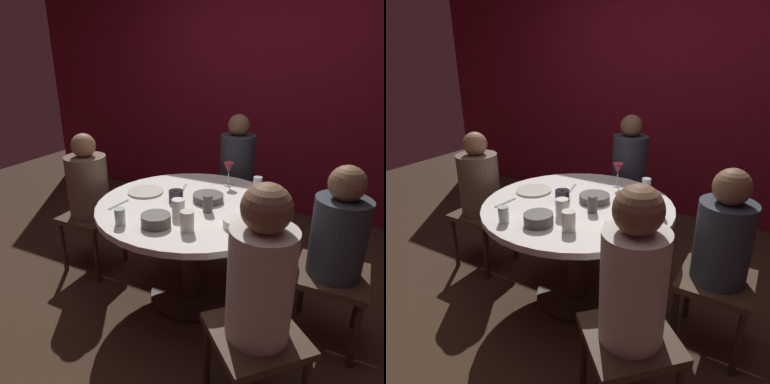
% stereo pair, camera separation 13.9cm
% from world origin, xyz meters
% --- Properties ---
extents(ground_plane, '(8.00, 8.00, 0.00)m').
position_xyz_m(ground_plane, '(0.00, 0.00, 0.00)').
color(ground_plane, '#382619').
extents(back_wall, '(6.00, 0.10, 2.60)m').
position_xyz_m(back_wall, '(0.00, 1.85, 1.30)').
color(back_wall, maroon).
rests_on(back_wall, ground).
extents(dining_table, '(1.25, 1.25, 0.73)m').
position_xyz_m(dining_table, '(0.00, 0.00, 0.57)').
color(dining_table, white).
rests_on(dining_table, ground).
extents(seated_diner_left, '(0.40, 0.40, 1.11)m').
position_xyz_m(seated_diner_left, '(-0.89, 0.00, 0.69)').
color(seated_diner_left, '#3F2D1E').
rests_on(seated_diner_left, ground).
extents(seated_diner_back, '(0.40, 0.40, 1.19)m').
position_xyz_m(seated_diner_back, '(0.00, 0.88, 0.73)').
color(seated_diner_back, '#3F2D1E').
rests_on(seated_diner_back, ground).
extents(seated_diner_right, '(0.40, 0.40, 1.12)m').
position_xyz_m(seated_diner_right, '(0.91, 0.00, 0.70)').
color(seated_diner_right, '#3F2D1E').
rests_on(seated_diner_right, ground).
extents(seated_diner_front_right, '(0.57, 0.57, 1.19)m').
position_xyz_m(seated_diner_front_right, '(0.65, -0.65, 0.73)').
color(seated_diner_front_right, '#3F2D1E').
rests_on(seated_diner_front_right, ground).
extents(candle_holder, '(0.10, 0.10, 0.10)m').
position_xyz_m(candle_holder, '(-0.11, -0.02, 0.77)').
color(candle_holder, black).
rests_on(candle_holder, dining_table).
extents(wine_glass, '(0.08, 0.08, 0.18)m').
position_xyz_m(wine_glass, '(0.09, 0.43, 0.86)').
color(wine_glass, silver).
rests_on(wine_glass, dining_table).
extents(dinner_plate, '(0.25, 0.25, 0.01)m').
position_xyz_m(dinner_plate, '(-0.38, 0.03, 0.74)').
color(dinner_plate, beige).
rests_on(dinner_plate, dining_table).
extents(cell_phone, '(0.16, 0.12, 0.01)m').
position_xyz_m(cell_phone, '(0.38, 0.22, 0.74)').
color(cell_phone, black).
rests_on(cell_phone, dining_table).
extents(bowl_serving_large, '(0.15, 0.15, 0.05)m').
position_xyz_m(bowl_serving_large, '(0.37, -0.19, 0.76)').
color(bowl_serving_large, silver).
rests_on(bowl_serving_large, dining_table).
extents(bowl_salad_center, '(0.20, 0.20, 0.05)m').
position_xyz_m(bowl_salad_center, '(0.08, 0.08, 0.76)').
color(bowl_salad_center, '#4C4742').
rests_on(bowl_salad_center, dining_table).
extents(bowl_small_white, '(0.21, 0.21, 0.07)m').
position_xyz_m(bowl_small_white, '(0.47, 0.03, 0.77)').
color(bowl_small_white, beige).
rests_on(bowl_small_white, dining_table).
extents(bowl_sauce_side, '(0.17, 0.17, 0.07)m').
position_xyz_m(bowl_sauce_side, '(-0.04, -0.38, 0.77)').
color(bowl_sauce_side, '#4C4742').
rests_on(bowl_sauce_side, dining_table).
extents(cup_near_candle, '(0.06, 0.06, 0.11)m').
position_xyz_m(cup_near_candle, '(0.15, -0.07, 0.79)').
color(cup_near_candle, '#4C4742').
rests_on(cup_near_candle, dining_table).
extents(cup_by_left_diner, '(0.06, 0.06, 0.11)m').
position_xyz_m(cup_by_left_diner, '(0.32, 0.41, 0.79)').
color(cup_by_left_diner, silver).
rests_on(cup_by_left_diner, dining_table).
extents(cup_by_right_diner, '(0.08, 0.08, 0.12)m').
position_xyz_m(cup_by_right_diner, '(0.15, -0.36, 0.79)').
color(cup_by_right_diner, beige).
rests_on(cup_by_right_diner, dining_table).
extents(cup_center_front, '(0.06, 0.06, 0.10)m').
position_xyz_m(cup_center_front, '(-0.23, -0.46, 0.78)').
color(cup_center_front, silver).
rests_on(cup_center_front, dining_table).
extents(cup_far_edge, '(0.08, 0.08, 0.11)m').
position_xyz_m(cup_far_edge, '(0.01, -0.21, 0.79)').
color(cup_far_edge, silver).
rests_on(cup_far_edge, dining_table).
extents(fork_near_plate, '(0.07, 0.18, 0.01)m').
position_xyz_m(fork_near_plate, '(-0.18, 0.22, 0.74)').
color(fork_near_plate, '#B7B7BC').
rests_on(fork_near_plate, dining_table).
extents(knife_near_plate, '(0.03, 0.18, 0.01)m').
position_xyz_m(knife_near_plate, '(-0.42, -0.24, 0.74)').
color(knife_near_plate, '#B7B7BC').
rests_on(knife_near_plate, dining_table).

